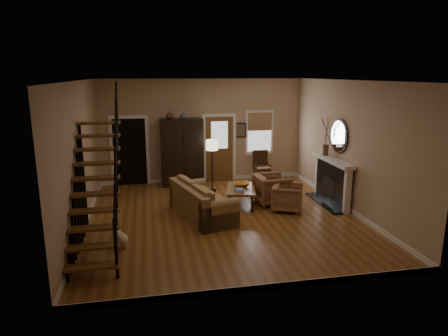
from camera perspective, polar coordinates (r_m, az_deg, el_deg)
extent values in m
plane|color=brown|center=(9.92, -0.12, -7.03)|extent=(7.00, 7.00, 0.00)
plane|color=white|center=(9.30, -0.13, 12.40)|extent=(7.00, 7.00, 0.00)
cube|color=tan|center=(12.88, -3.12, 5.29)|extent=(6.50, 0.04, 3.30)
cube|color=tan|center=(9.42, -19.93, 1.49)|extent=(0.04, 7.00, 3.30)
cube|color=tan|center=(10.57, 17.46, 2.91)|extent=(0.04, 7.00, 3.30)
cube|color=black|center=(13.01, -13.27, 2.36)|extent=(1.00, 0.36, 2.10)
cube|color=brown|center=(13.04, -0.68, 2.74)|extent=(0.90, 0.06, 2.10)
cube|color=silver|center=(13.26, 5.09, 5.06)|extent=(0.96, 0.06, 1.46)
cube|color=black|center=(11.18, 15.32, -2.05)|extent=(0.24, 1.60, 1.15)
cube|color=white|center=(11.01, 15.24, 1.06)|extent=(0.30, 1.95, 0.10)
cylinder|color=silver|center=(10.95, 16.06, 4.41)|extent=(0.05, 0.90, 0.90)
imported|color=#4C2619|center=(12.26, -7.76, 7.48)|extent=(0.24, 0.24, 0.25)
imported|color=#334C60|center=(12.29, -5.88, 7.46)|extent=(0.20, 0.20, 0.21)
imported|color=orange|center=(10.80, 2.54, -2.33)|extent=(0.43, 0.43, 0.11)
imported|color=brown|center=(10.42, 9.06, -4.19)|extent=(0.99, 0.98, 0.69)
imported|color=brown|center=(10.90, 6.89, -3.02)|extent=(0.94, 0.91, 0.80)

